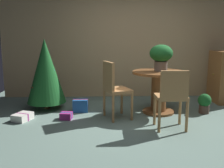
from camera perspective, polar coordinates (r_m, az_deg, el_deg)
The scene contains 11 objects.
ground_plane at distance 4.10m, azimuth 7.88°, elevation -9.54°, with size 6.60×6.60×0.00m, color slate.
back_wall_panel at distance 6.04m, azimuth 4.61°, elevation 9.49°, with size 6.00×0.10×2.60m, color tan.
round_dining_table at distance 4.79m, azimuth 10.42°, elevation -0.70°, with size 0.99×0.99×0.78m.
flower_vase at distance 4.76m, azimuth 10.88°, elevation 6.34°, with size 0.42×0.42×0.48m.
wooden_chair_near at distance 3.92m, azimuth 13.24°, elevation -2.45°, with size 0.45×0.39×0.92m.
wooden_chair_left at distance 4.36m, azimuth 0.39°, elevation -0.52°, with size 0.52×0.57×0.99m.
holiday_tree at distance 5.10m, azimuth -14.58°, elevation 2.81°, with size 0.75×0.75×1.37m.
gift_box_cream at distance 4.62m, azimuth -19.30°, elevation -6.93°, with size 0.34×0.38×0.12m.
gift_box_blue at distance 4.90m, azimuth -7.03°, elevation -4.76°, with size 0.28×0.21×0.24m.
gift_box_purple at distance 4.51m, azimuth -10.17°, elevation -6.99°, with size 0.21×0.20×0.12m.
potted_plant at distance 5.03m, azimuth 19.89°, elevation -3.94°, with size 0.24×0.24×0.37m.
Camera 1 is at (-0.69, -3.80, 1.39)m, focal length 41.04 mm.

